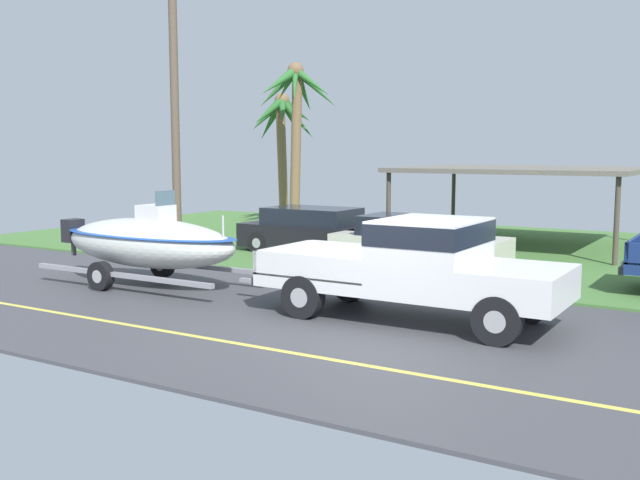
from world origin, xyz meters
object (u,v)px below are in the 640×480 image
(boat_on_trailer, at_px, (148,242))
(parked_sedan_near, at_px, (317,232))
(pickup_truck_towing, at_px, (428,265))
(carport_awning, at_px, (522,171))
(utility_pole, at_px, (175,105))
(palm_tree_far_left, at_px, (295,107))
(parked_sedan_far, at_px, (418,243))
(palm_tree_near_right, at_px, (281,126))

(boat_on_trailer, bearing_deg, parked_sedan_near, 84.58)
(pickup_truck_towing, xyz_separation_m, carport_awning, (-1.57, 11.08, 1.39))
(pickup_truck_towing, relative_size, utility_pole, 0.69)
(pickup_truck_towing, height_order, utility_pole, utility_pole)
(boat_on_trailer, height_order, palm_tree_far_left, palm_tree_far_left)
(palm_tree_far_left, bearing_deg, pickup_truck_towing, -47.46)
(boat_on_trailer, relative_size, carport_awning, 0.87)
(parked_sedan_near, bearing_deg, parked_sedan_far, -14.90)
(parked_sedan_near, xyz_separation_m, palm_tree_far_left, (-3.79, 4.59, 4.00))
(palm_tree_near_right, height_order, palm_tree_far_left, palm_tree_far_left)
(palm_tree_far_left, bearing_deg, carport_awning, 0.99)
(pickup_truck_towing, relative_size, palm_tree_near_right, 1.08)
(parked_sedan_far, bearing_deg, pickup_truck_towing, -64.32)
(pickup_truck_towing, height_order, palm_tree_near_right, palm_tree_near_right)
(parked_sedan_near, bearing_deg, palm_tree_near_right, 131.56)
(pickup_truck_towing, xyz_separation_m, palm_tree_far_left, (-10.03, 10.93, 3.63))
(carport_awning, bearing_deg, pickup_truck_towing, -81.95)
(carport_awning, relative_size, utility_pole, 0.85)
(parked_sedan_near, height_order, carport_awning, carport_awning)
(parked_sedan_near, relative_size, carport_awning, 0.66)
(pickup_truck_towing, distance_m, palm_tree_near_right, 17.57)
(parked_sedan_near, height_order, palm_tree_near_right, palm_tree_near_right)
(palm_tree_far_left, bearing_deg, parked_sedan_far, -36.74)
(pickup_truck_towing, bearing_deg, utility_pole, 157.77)
(carport_awning, distance_m, palm_tree_near_right, 10.50)
(parked_sedan_far, height_order, carport_awning, carport_awning)
(palm_tree_near_right, bearing_deg, palm_tree_far_left, -43.55)
(carport_awning, height_order, utility_pole, utility_pole)
(palm_tree_near_right, distance_m, palm_tree_far_left, 2.55)
(parked_sedan_near, distance_m, parked_sedan_far, 3.79)
(pickup_truck_towing, xyz_separation_m, parked_sedan_far, (-2.58, 5.37, -0.37))
(boat_on_trailer, xyz_separation_m, carport_awning, (5.28, 11.08, 1.43))
(pickup_truck_towing, bearing_deg, carport_awning, 98.05)
(pickup_truck_towing, distance_m, utility_pole, 10.77)
(boat_on_trailer, xyz_separation_m, parked_sedan_far, (4.27, 5.37, -0.33))
(boat_on_trailer, bearing_deg, utility_pole, 124.19)
(carport_awning, bearing_deg, parked_sedan_near, -134.69)
(palm_tree_far_left, distance_m, utility_pole, 7.09)
(palm_tree_near_right, xyz_separation_m, palm_tree_far_left, (1.79, -1.70, 0.63))
(parked_sedan_near, xyz_separation_m, parked_sedan_far, (3.67, -0.98, -0.00))
(palm_tree_far_left, xyz_separation_m, utility_pole, (0.55, -7.06, -0.33))
(carport_awning, distance_m, palm_tree_far_left, 8.76)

